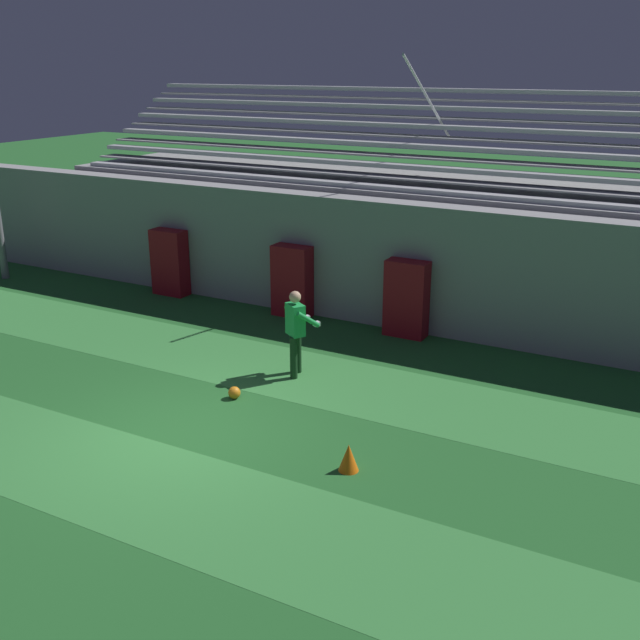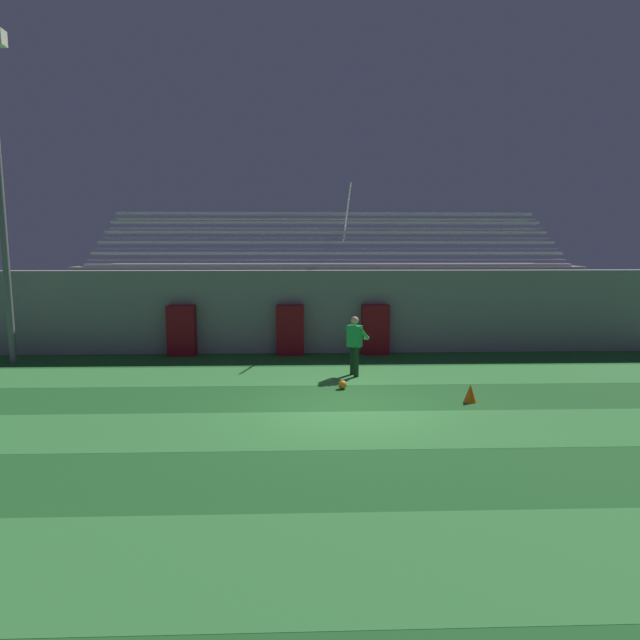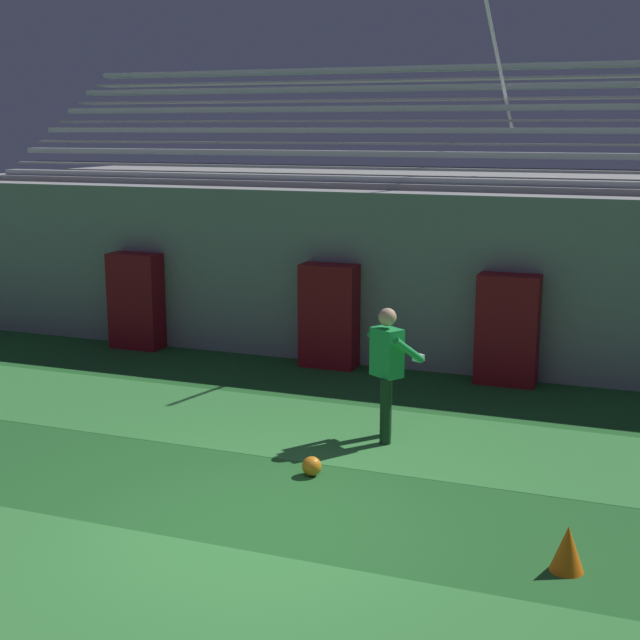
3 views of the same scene
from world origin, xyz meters
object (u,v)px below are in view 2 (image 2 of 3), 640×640
padding_pillar_gate_right (375,330)px  goalkeeper (355,342)px  padding_pillar_far_left (182,331)px  traffic_cone (470,393)px  padding_pillar_gate_left (290,330)px  soccer_ball (342,385)px

padding_pillar_gate_right → goalkeeper: same height
padding_pillar_gate_right → padding_pillar_far_left: (-6.44, 0.00, 0.00)m
goalkeeper → traffic_cone: goalkeeper is taller
padding_pillar_gate_right → traffic_cone: (1.44, -5.70, -0.63)m
padding_pillar_gate_right → traffic_cone: bearing=-75.8°
padding_pillar_gate_left → traffic_cone: (4.29, -5.70, -0.63)m
padding_pillar_gate_left → padding_pillar_gate_right: size_ratio=1.00×
goalkeeper → padding_pillar_gate_right: bearing=71.9°
padding_pillar_far_left → soccer_ball: 6.73m
padding_pillar_gate_left → traffic_cone: size_ratio=3.98×
padding_pillar_far_left → goalkeeper: (5.45, -3.01, 0.12)m
goalkeeper → soccer_ball: goalkeeper is taller
padding_pillar_gate_left → padding_pillar_gate_right: bearing=0.0°
padding_pillar_gate_right → soccer_ball: (-1.43, -4.45, -0.73)m
padding_pillar_gate_right → padding_pillar_far_left: 6.44m
padding_pillar_far_left → soccer_ball: size_ratio=7.59×
padding_pillar_gate_left → goalkeeper: bearing=-58.3°
padding_pillar_gate_right → traffic_cone: padding_pillar_gate_right is taller
padding_pillar_far_left → traffic_cone: padding_pillar_far_left is taller
padding_pillar_gate_right → soccer_ball: 4.73m
soccer_ball → traffic_cone: 3.14m
padding_pillar_far_left → padding_pillar_gate_right: bearing=0.0°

